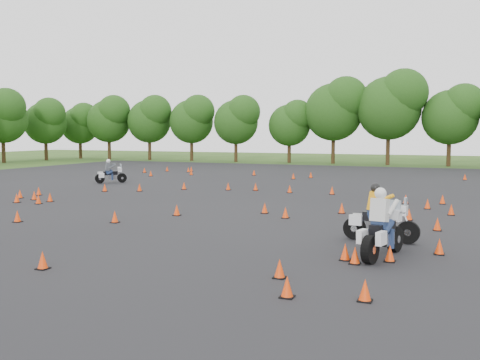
% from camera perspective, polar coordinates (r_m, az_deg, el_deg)
% --- Properties ---
extents(ground, '(140.00, 140.00, 0.00)m').
position_cam_1_polar(ground, '(23.14, -3.78, -3.77)').
color(ground, '#2D5119').
rests_on(ground, ground).
extents(asphalt_pad, '(62.00, 62.00, 0.00)m').
position_cam_1_polar(asphalt_pad, '(28.60, 1.53, -2.06)').
color(asphalt_pad, black).
rests_on(asphalt_pad, ground).
extents(treeline, '(87.05, 32.50, 10.91)m').
position_cam_1_polar(treeline, '(56.27, 14.44, 5.95)').
color(treeline, '#204614').
rests_on(treeline, ground).
extents(traffic_cones, '(32.82, 33.32, 0.45)m').
position_cam_1_polar(traffic_cones, '(28.17, 1.90, -1.71)').
color(traffic_cones, '#FB400A').
rests_on(traffic_cones, asphalt_pad).
extents(rider_grey, '(2.03, 2.06, 1.71)m').
position_cam_1_polar(rider_grey, '(38.94, -13.63, 0.95)').
color(rider_grey, '#464A4F').
rests_on(rider_grey, ground).
extents(rider_yellow, '(2.50, 0.91, 1.90)m').
position_cam_1_polar(rider_yellow, '(17.97, 14.81, -3.40)').
color(rider_yellow, '#FFA616').
rests_on(rider_yellow, ground).
extents(rider_white, '(1.43, 2.73, 2.01)m').
position_cam_1_polar(rider_white, '(15.70, 15.09, -4.40)').
color(rider_white, silver).
rests_on(rider_white, ground).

